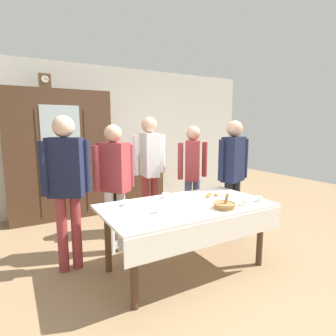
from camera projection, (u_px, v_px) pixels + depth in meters
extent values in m
plane|color=#997A56|center=(176.00, 260.00, 3.32)|extent=(12.00, 12.00, 0.00)
cube|color=silver|center=(106.00, 138.00, 5.38)|extent=(6.40, 0.10, 2.70)
cylinder|color=#4C3321|center=(134.00, 271.00, 2.40)|extent=(0.07, 0.07, 0.72)
cylinder|color=#4C3321|center=(260.00, 235.00, 3.16)|extent=(0.07, 0.07, 0.72)
cylinder|color=#4C3321|center=(108.00, 240.00, 3.02)|extent=(0.07, 0.07, 0.72)
cylinder|color=#4C3321|center=(218.00, 217.00, 3.79)|extent=(0.07, 0.07, 0.72)
cube|color=white|center=(186.00, 206.00, 3.04)|extent=(1.84, 1.01, 0.03)
cube|color=white|center=(215.00, 233.00, 2.62)|extent=(1.84, 0.01, 0.24)
cube|color=#4C3321|center=(60.00, 155.00, 4.73)|extent=(1.69, 0.45, 2.19)
cube|color=silver|center=(61.00, 130.00, 4.46)|extent=(0.61, 0.01, 0.79)
cube|color=black|center=(38.00, 165.00, 4.37)|extent=(0.01, 0.01, 1.75)
cube|color=black|center=(86.00, 162.00, 4.73)|extent=(0.01, 0.01, 1.75)
cube|color=brown|center=(45.00, 81.00, 4.46)|extent=(0.18, 0.10, 0.24)
cylinder|color=white|center=(45.00, 79.00, 4.41)|extent=(0.11, 0.01, 0.11)
cube|color=black|center=(45.00, 78.00, 4.40)|extent=(0.00, 0.00, 0.04)
cube|color=black|center=(46.00, 79.00, 4.41)|extent=(0.05, 0.00, 0.00)
cube|color=#4C3321|center=(138.00, 182.00, 5.59)|extent=(0.95, 0.35, 0.92)
cube|color=#664C7A|center=(138.00, 159.00, 5.52)|extent=(0.14, 0.19, 0.04)
cube|color=#99332D|center=(138.00, 157.00, 5.51)|extent=(0.17, 0.21, 0.03)
cube|color=#664C7A|center=(138.00, 155.00, 5.51)|extent=(0.13, 0.20, 0.03)
cube|color=#664C7A|center=(138.00, 154.00, 5.50)|extent=(0.15, 0.21, 0.03)
cylinder|color=white|center=(244.00, 205.00, 2.98)|extent=(0.13, 0.13, 0.01)
cylinder|color=white|center=(244.00, 203.00, 2.97)|extent=(0.08, 0.08, 0.05)
torus|color=white|center=(246.00, 202.00, 2.99)|extent=(0.04, 0.01, 0.04)
cylinder|color=#47230F|center=(244.00, 201.00, 2.97)|extent=(0.06, 0.06, 0.01)
cylinder|color=white|center=(126.00, 206.00, 2.97)|extent=(0.13, 0.13, 0.01)
cylinder|color=white|center=(126.00, 203.00, 2.97)|extent=(0.08, 0.08, 0.05)
torus|color=white|center=(129.00, 202.00, 2.99)|extent=(0.04, 0.01, 0.04)
cylinder|color=#47230F|center=(126.00, 201.00, 2.97)|extent=(0.06, 0.06, 0.01)
cylinder|color=white|center=(158.00, 213.00, 2.73)|extent=(0.13, 0.13, 0.01)
cylinder|color=white|center=(158.00, 210.00, 2.72)|extent=(0.08, 0.08, 0.05)
torus|color=white|center=(162.00, 209.00, 2.74)|extent=(0.04, 0.01, 0.04)
cylinder|color=#47230F|center=(158.00, 208.00, 2.72)|extent=(0.06, 0.06, 0.01)
cylinder|color=white|center=(165.00, 198.00, 3.29)|extent=(0.13, 0.13, 0.01)
cylinder|color=white|center=(165.00, 195.00, 3.28)|extent=(0.08, 0.08, 0.05)
torus|color=white|center=(168.00, 195.00, 3.30)|extent=(0.04, 0.01, 0.04)
cylinder|color=#47230F|center=(165.00, 193.00, 3.28)|extent=(0.06, 0.06, 0.01)
cylinder|color=silver|center=(259.00, 202.00, 3.13)|extent=(0.13, 0.13, 0.01)
cylinder|color=silver|center=(259.00, 199.00, 3.12)|extent=(0.08, 0.08, 0.05)
torus|color=silver|center=(261.00, 198.00, 3.14)|extent=(0.04, 0.01, 0.04)
cylinder|color=#47230F|center=(259.00, 197.00, 3.12)|extent=(0.06, 0.06, 0.01)
cylinder|color=#9E7542|center=(224.00, 206.00, 2.89)|extent=(0.22, 0.22, 0.05)
torus|color=#9E7542|center=(224.00, 204.00, 2.88)|extent=(0.24, 0.24, 0.02)
cylinder|color=tan|center=(227.00, 199.00, 2.88)|extent=(0.04, 0.02, 0.12)
cylinder|color=tan|center=(227.00, 199.00, 2.89)|extent=(0.04, 0.04, 0.12)
cylinder|color=tan|center=(226.00, 198.00, 2.90)|extent=(0.03, 0.03, 0.12)
cylinder|color=white|center=(212.00, 197.00, 3.32)|extent=(0.28, 0.28, 0.01)
ellipsoid|color=#BC7F3D|center=(216.00, 195.00, 3.33)|extent=(0.07, 0.05, 0.04)
ellipsoid|color=#BC7F3D|center=(210.00, 194.00, 3.37)|extent=(0.07, 0.05, 0.04)
ellipsoid|color=#BC7F3D|center=(208.00, 196.00, 3.28)|extent=(0.07, 0.05, 0.04)
cube|color=silver|center=(153.00, 223.00, 2.44)|extent=(0.10, 0.01, 0.00)
ellipsoid|color=silver|center=(158.00, 222.00, 2.47)|extent=(0.03, 0.02, 0.01)
cube|color=silver|center=(162.00, 206.00, 2.95)|extent=(0.10, 0.01, 0.00)
ellipsoid|color=silver|center=(166.00, 205.00, 2.98)|extent=(0.03, 0.02, 0.01)
cube|color=silver|center=(189.00, 202.00, 3.13)|extent=(0.10, 0.01, 0.00)
ellipsoid|color=silver|center=(193.00, 201.00, 3.16)|extent=(0.03, 0.02, 0.01)
cylinder|color=#232328|center=(228.00, 210.00, 3.92)|extent=(0.11, 0.11, 0.83)
cylinder|color=#232328|center=(235.00, 209.00, 3.99)|extent=(0.11, 0.11, 0.83)
cube|color=#191E38|center=(233.00, 159.00, 3.84)|extent=(0.41, 0.32, 0.62)
sphere|color=tan|center=(235.00, 129.00, 3.78)|extent=(0.22, 0.22, 0.22)
cylinder|color=#191E38|center=(221.00, 160.00, 3.73)|extent=(0.08, 0.08, 0.56)
cylinder|color=#191E38|center=(245.00, 158.00, 3.95)|extent=(0.08, 0.08, 0.56)
cylinder|color=#933338|center=(62.00, 235.00, 3.02)|extent=(0.11, 0.11, 0.85)
cylinder|color=#933338|center=(76.00, 232.00, 3.09)|extent=(0.11, 0.11, 0.85)
cube|color=#191E38|center=(66.00, 167.00, 2.94)|extent=(0.41, 0.35, 0.64)
sphere|color=#DBB293|center=(63.00, 126.00, 2.87)|extent=(0.23, 0.23, 0.23)
cylinder|color=#191E38|center=(43.00, 169.00, 2.83)|extent=(0.08, 0.08, 0.57)
cylinder|color=#191E38|center=(87.00, 166.00, 3.05)|extent=(0.08, 0.08, 0.57)
cylinder|color=#933338|center=(146.00, 204.00, 4.16)|extent=(0.11, 0.11, 0.85)
cylinder|color=#933338|center=(154.00, 203.00, 4.24)|extent=(0.11, 0.11, 0.85)
cube|color=silver|center=(150.00, 155.00, 4.08)|extent=(0.24, 0.38, 0.64)
sphere|color=tan|center=(149.00, 125.00, 4.02)|extent=(0.23, 0.23, 0.23)
cylinder|color=silver|center=(136.00, 156.00, 3.98)|extent=(0.08, 0.08, 0.58)
cylinder|color=silver|center=(163.00, 154.00, 4.19)|extent=(0.08, 0.08, 0.58)
cylinder|color=silver|center=(110.00, 223.00, 3.45)|extent=(0.11, 0.11, 0.80)
cylinder|color=silver|center=(121.00, 221.00, 3.52)|extent=(0.11, 0.11, 0.80)
cube|color=#933338|center=(114.00, 167.00, 3.37)|extent=(0.37, 0.41, 0.60)
sphere|color=tan|center=(113.00, 134.00, 3.31)|extent=(0.22, 0.22, 0.22)
cylinder|color=#933338|center=(96.00, 169.00, 3.27)|extent=(0.08, 0.08, 0.54)
cylinder|color=#933338|center=(131.00, 166.00, 3.48)|extent=(0.08, 0.08, 0.54)
cylinder|color=slate|center=(188.00, 206.00, 4.20)|extent=(0.11, 0.11, 0.79)
cylinder|color=slate|center=(196.00, 204.00, 4.28)|extent=(0.11, 0.11, 0.79)
cube|color=#933338|center=(193.00, 160.00, 4.13)|extent=(0.38, 0.41, 0.59)
sphere|color=tan|center=(193.00, 133.00, 4.07)|extent=(0.21, 0.21, 0.21)
cylinder|color=#933338|center=(180.00, 161.00, 4.02)|extent=(0.08, 0.08, 0.53)
cylinder|color=#933338|center=(205.00, 159.00, 4.24)|extent=(0.08, 0.08, 0.53)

